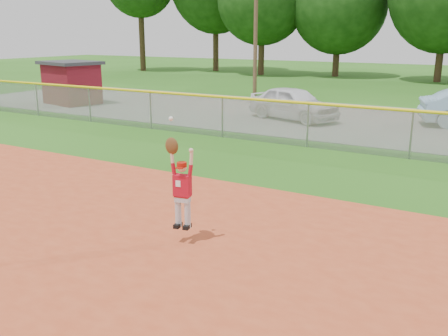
{
  "coord_description": "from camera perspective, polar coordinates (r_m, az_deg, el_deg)",
  "views": [
    {
      "loc": [
        5.84,
        -5.79,
        3.78
      ],
      "look_at": [
        0.93,
        2.74,
        1.1
      ],
      "focal_mm": 40.0,
      "sensor_mm": 36.0,
      "label": 1
    }
  ],
  "objects": [
    {
      "name": "power_lines",
      "position": [
        28.22,
        20.94,
        16.1
      ],
      "size": [
        19.4,
        0.24,
        9.0
      ],
      "color": "#4C3823",
      "rests_on": "ground"
    },
    {
      "name": "utility_shed",
      "position": [
        28.55,
        -17.03,
        9.34
      ],
      "size": [
        3.52,
        3.0,
        2.3
      ],
      "color": "#5C0D16",
      "rests_on": "ground"
    },
    {
      "name": "ballplayer",
      "position": [
        8.98,
        -4.97,
        -1.83
      ],
      "size": [
        0.56,
        0.27,
        2.04
      ],
      "color": "silver",
      "rests_on": "ground"
    },
    {
      "name": "car_white_a",
      "position": [
        22.41,
        7.93,
        7.34
      ],
      "size": [
        4.6,
        2.96,
        1.46
      ],
      "primitive_type": "imported",
      "rotation": [
        0.0,
        0.0,
        1.26
      ],
      "color": "white",
      "rests_on": "parking_strip"
    },
    {
      "name": "parking_strip",
      "position": [
        22.87,
        14.82,
        5.25
      ],
      "size": [
        44.0,
        10.0,
        0.03
      ],
      "primitive_type": "cube",
      "color": "slate",
      "rests_on": "ground"
    },
    {
      "name": "outfield_fence",
      "position": [
        17.08,
        9.57,
        5.26
      ],
      "size": [
        40.06,
        0.1,
        1.55
      ],
      "color": "gray",
      "rests_on": "ground"
    },
    {
      "name": "ground",
      "position": [
        9.05,
        -14.09,
        -9.94
      ],
      "size": [
        120.0,
        120.0,
        0.0
      ],
      "primitive_type": "plane",
      "color": "#245914",
      "rests_on": "ground"
    }
  ]
}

